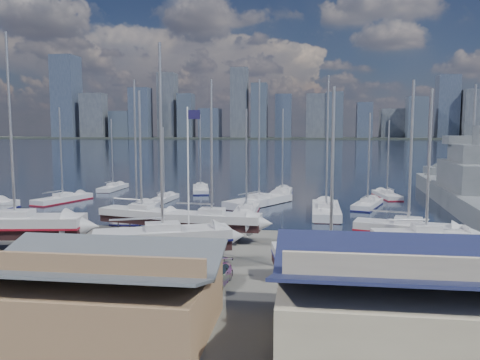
# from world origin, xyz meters

# --- Properties ---
(ground) EXTENTS (1400.00, 1400.00, 0.00)m
(ground) POSITION_xyz_m (0.00, -10.00, 0.00)
(ground) COLOR #605E59
(ground) RESTS_ON ground
(water) EXTENTS (1400.00, 600.00, 0.40)m
(water) POSITION_xyz_m (0.00, 300.00, -0.15)
(water) COLOR #1B263F
(water) RESTS_ON ground
(far_shore) EXTENTS (1400.00, 80.00, 2.20)m
(far_shore) POSITION_xyz_m (0.00, 560.00, 1.10)
(far_shore) COLOR #2D332D
(far_shore) RESTS_ON ground
(skyline) EXTENTS (639.14, 43.80, 107.69)m
(skyline) POSITION_xyz_m (-7.83, 553.76, 39.09)
(skyline) COLOR #475166
(skyline) RESTS_ON far_shore
(shed_grey) EXTENTS (12.60, 8.40, 4.17)m
(shed_grey) POSITION_xyz_m (0.00, -26.00, 2.15)
(shed_grey) COLOR #8C6B4C
(shed_grey) RESTS_ON ground
(shed_blue) EXTENTS (13.65, 9.45, 4.71)m
(shed_blue) POSITION_xyz_m (16.00, -26.00, 2.42)
(shed_blue) COLOR #BFB293
(shed_blue) RESTS_ON ground
(sailboat_cradle_1) EXTENTS (11.97, 4.98, 18.56)m
(sailboat_cradle_1) POSITION_xyz_m (-14.06, -11.26, 2.20)
(sailboat_cradle_1) COLOR #2D2D33
(sailboat_cradle_1) RESTS_ON ground
(sailboat_cradle_2) EXTENTS (9.00, 4.53, 14.29)m
(sailboat_cradle_2) POSITION_xyz_m (-5.42, -3.59, 1.99)
(sailboat_cradle_2) COLOR #2D2D33
(sailboat_cradle_2) RESTS_ON ground
(sailboat_cradle_3) EXTENTS (10.81, 6.55, 16.84)m
(sailboat_cradle_3) POSITION_xyz_m (-0.05, -14.00, 2.11)
(sailboat_cradle_3) COLOR #2D2D33
(sailboat_cradle_3) RESTS_ON ground
(sailboat_cradle_4) EXTENTS (9.30, 3.17, 15.01)m
(sailboat_cradle_4) POSITION_xyz_m (2.16, -5.69, 2.03)
(sailboat_cradle_4) COLOR #2D2D33
(sailboat_cradle_4) RESTS_ON ground
(sailboat_cradle_5) EXTENTS (8.39, 3.65, 13.34)m
(sailboat_cradle_5) POSITION_xyz_m (12.54, -15.72, 1.93)
(sailboat_cradle_5) COLOR #2D2D33
(sailboat_cradle_5) RESTS_ON ground
(sailboat_cradle_6) EXTENTS (9.25, 4.79, 14.52)m
(sailboat_cradle_6) POSITION_xyz_m (19.42, -7.75, 1.99)
(sailboat_cradle_6) COLOR #2D2D33
(sailboat_cradle_6) RESTS_ON ground
(sailboat_cradle_7) EXTENTS (8.42, 3.35, 13.56)m
(sailboat_cradle_7) POSITION_xyz_m (20.24, -10.25, 1.95)
(sailboat_cradle_7) COLOR #2D2D33
(sailboat_cradle_7) RESTS_ON ground
(sailboat_moored_1) EXTENTS (5.44, 9.97, 14.36)m
(sailboat_moored_1) POSITION_xyz_m (-24.09, 15.23, 0.31)
(sailboat_moored_1) COLOR black
(sailboat_moored_1) RESTS_ON water
(sailboat_moored_2) EXTENTS (2.43, 8.62, 13.01)m
(sailboat_moored_2) POSITION_xyz_m (-22.42, 29.43, 0.32)
(sailboat_moored_2) COLOR black
(sailboat_moored_2) RESTS_ON water
(sailboat_moored_3) EXTENTS (4.25, 11.68, 17.08)m
(sailboat_moored_3) POSITION_xyz_m (-9.22, 5.32, 0.31)
(sailboat_moored_3) COLOR black
(sailboat_moored_3) RESTS_ON water
(sailboat_moored_4) EXTENTS (2.58, 7.68, 11.42)m
(sailboat_moored_4) POSITION_xyz_m (-9.72, 18.07, 0.33)
(sailboat_moored_4) COLOR black
(sailboat_moored_4) RESTS_ON water
(sailboat_moored_5) EXTENTS (4.57, 9.53, 13.73)m
(sailboat_moored_5) POSITION_xyz_m (-6.67, 29.16, 0.31)
(sailboat_moored_5) COLOR black
(sailboat_moored_5) RESTS_ON water
(sailboat_moored_6) EXTENTS (2.63, 9.15, 13.64)m
(sailboat_moored_6) POSITION_xyz_m (3.63, 8.90, 0.31)
(sailboat_moored_6) COLOR black
(sailboat_moored_6) RESTS_ON water
(sailboat_moored_7) EXTENTS (9.05, 12.08, 18.19)m
(sailboat_moored_7) POSITION_xyz_m (4.51, 16.15, 0.33)
(sailboat_moored_7) COLOR black
(sailboat_moored_7) RESTS_ON water
(sailboat_moored_8) EXTENTS (3.01, 9.76, 14.47)m
(sailboat_moored_8) POSITION_xyz_m (7.31, 25.96, 0.31)
(sailboat_moored_8) COLOR black
(sailboat_moored_8) RESTS_ON water
(sailboat_moored_9) EXTENTS (3.56, 11.87, 17.81)m
(sailboat_moored_9) POSITION_xyz_m (13.43, 9.78, 0.33)
(sailboat_moored_9) COLOR black
(sailboat_moored_9) RESTS_ON water
(sailboat_moored_10) EXTENTS (5.39, 9.25, 13.35)m
(sailboat_moored_10) POSITION_xyz_m (19.31, 16.42, 0.31)
(sailboat_moored_10) COLOR black
(sailboat_moored_10) RESTS_ON water
(sailboat_moored_11) EXTENTS (3.56, 8.67, 12.58)m
(sailboat_moored_11) POSITION_xyz_m (23.49, 26.16, 0.31)
(sailboat_moored_11) COLOR black
(sailboat_moored_11) RESTS_ON water
(naval_ship_east) EXTENTS (11.32, 46.96, 18.18)m
(naval_ship_east) POSITION_xyz_m (33.19, 18.70, 1.66)
(naval_ship_east) COLOR slate
(naval_ship_east) RESTS_ON water
(car_a) EXTENTS (2.72, 4.33, 1.37)m
(car_a) POSITION_xyz_m (-5.55, -21.31, 0.69)
(car_a) COLOR gray
(car_a) RESTS_ON ground
(car_b) EXTENTS (4.82, 3.09, 1.50)m
(car_b) POSITION_xyz_m (-9.19, -18.35, 0.75)
(car_b) COLOR gray
(car_b) RESTS_ON ground
(car_c) EXTENTS (3.35, 5.42, 1.40)m
(car_c) POSITION_xyz_m (-3.93, -21.35, 0.70)
(car_c) COLOR gray
(car_c) RESTS_ON ground
(car_d) EXTENTS (2.32, 4.95, 1.40)m
(car_d) POSITION_xyz_m (4.68, -18.10, 0.70)
(car_d) COLOR gray
(car_d) RESTS_ON ground
(flagpole) EXTENTS (1.08, 0.12, 12.28)m
(flagpole) POSITION_xyz_m (1.41, -11.28, 7.09)
(flagpole) COLOR white
(flagpole) RESTS_ON ground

